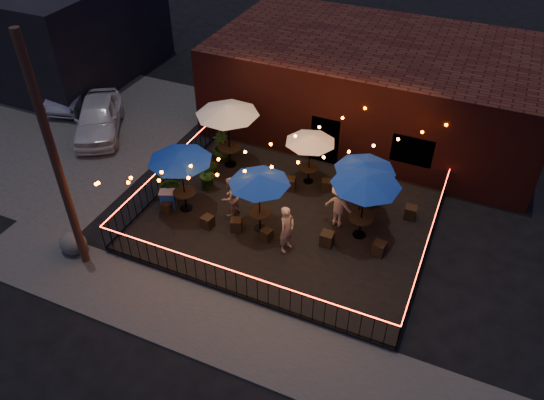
{
  "coord_description": "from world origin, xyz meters",
  "views": [
    {
      "loc": [
        5.47,
        -11.65,
        12.75
      ],
      "look_at": [
        -0.37,
        1.53,
        1.23
      ],
      "focal_mm": 35.0,
      "sensor_mm": 36.0,
      "label": 1
    }
  ],
  "objects_px": {
    "cafe_table_5": "(365,167)",
    "utility_pole": "(56,163)",
    "cafe_table_0": "(180,157)",
    "cooler": "(168,199)",
    "cafe_table_3": "(310,139)",
    "cafe_table_2": "(259,180)",
    "cafe_table_1": "(227,111)",
    "cafe_table_4": "(366,181)",
    "boulder": "(73,244)"
  },
  "relations": [
    {
      "from": "cafe_table_2",
      "to": "cafe_table_4",
      "type": "height_order",
      "value": "cafe_table_4"
    },
    {
      "from": "cafe_table_0",
      "to": "boulder",
      "type": "bearing_deg",
      "value": -125.18
    },
    {
      "from": "utility_pole",
      "to": "cafe_table_1",
      "type": "distance_m",
      "value": 7.22
    },
    {
      "from": "cafe_table_2",
      "to": "cafe_table_0",
      "type": "bearing_deg",
      "value": -177.88
    },
    {
      "from": "cafe_table_0",
      "to": "cafe_table_4",
      "type": "distance_m",
      "value": 6.43
    },
    {
      "from": "cafe_table_2",
      "to": "cafe_table_4",
      "type": "relative_size",
      "value": 0.93
    },
    {
      "from": "cafe_table_2",
      "to": "cafe_table_3",
      "type": "distance_m",
      "value": 3.38
    },
    {
      "from": "cafe_table_1",
      "to": "cafe_table_2",
      "type": "height_order",
      "value": "cafe_table_1"
    },
    {
      "from": "cafe_table_0",
      "to": "cooler",
      "type": "xyz_separation_m",
      "value": [
        -0.63,
        -0.2,
        -1.93
      ]
    },
    {
      "from": "cafe_table_2",
      "to": "boulder",
      "type": "bearing_deg",
      "value": -146.89
    },
    {
      "from": "cafe_table_3",
      "to": "cooler",
      "type": "relative_size",
      "value": 2.87
    },
    {
      "from": "cafe_table_0",
      "to": "cafe_table_5",
      "type": "height_order",
      "value": "cafe_table_0"
    },
    {
      "from": "utility_pole",
      "to": "cafe_table_3",
      "type": "relative_size",
      "value": 3.73
    },
    {
      "from": "utility_pole",
      "to": "cafe_table_1",
      "type": "relative_size",
      "value": 2.49
    },
    {
      "from": "cafe_table_0",
      "to": "cafe_table_4",
      "type": "relative_size",
      "value": 0.89
    },
    {
      "from": "cafe_table_2",
      "to": "cafe_table_5",
      "type": "distance_m",
      "value": 3.69
    },
    {
      "from": "cafe_table_2",
      "to": "boulder",
      "type": "height_order",
      "value": "cafe_table_2"
    },
    {
      "from": "cafe_table_0",
      "to": "cafe_table_3",
      "type": "relative_size",
      "value": 1.18
    },
    {
      "from": "cafe_table_2",
      "to": "boulder",
      "type": "distance_m",
      "value": 6.7
    },
    {
      "from": "cafe_table_1",
      "to": "cafe_table_5",
      "type": "distance_m",
      "value": 5.91
    },
    {
      "from": "utility_pole",
      "to": "cafe_table_0",
      "type": "xyz_separation_m",
      "value": [
        1.77,
        3.61,
        -1.54
      ]
    },
    {
      "from": "cafe_table_5",
      "to": "cooler",
      "type": "xyz_separation_m",
      "value": [
        -6.63,
        -2.44,
        -1.79
      ]
    },
    {
      "from": "cafe_table_3",
      "to": "cooler",
      "type": "xyz_separation_m",
      "value": [
        -4.19,
        -3.63,
        -1.58
      ]
    },
    {
      "from": "utility_pole",
      "to": "boulder",
      "type": "xyz_separation_m",
      "value": [
        -0.62,
        0.21,
        -3.63
      ]
    },
    {
      "from": "cafe_table_4",
      "to": "cafe_table_5",
      "type": "bearing_deg",
      "value": 106.91
    },
    {
      "from": "cafe_table_3",
      "to": "cafe_table_5",
      "type": "relative_size",
      "value": 0.9
    },
    {
      "from": "cafe_table_5",
      "to": "utility_pole",
      "type": "bearing_deg",
      "value": -143.04
    },
    {
      "from": "cooler",
      "to": "cafe_table_0",
      "type": "bearing_deg",
      "value": -5.85
    },
    {
      "from": "cafe_table_1",
      "to": "cafe_table_3",
      "type": "distance_m",
      "value": 3.43
    },
    {
      "from": "cafe_table_0",
      "to": "cafe_table_2",
      "type": "distance_m",
      "value": 2.99
    },
    {
      "from": "cafe_table_1",
      "to": "boulder",
      "type": "xyz_separation_m",
      "value": [
        -2.57,
        -6.61,
        -2.32
      ]
    },
    {
      "from": "cafe_table_1",
      "to": "cafe_table_5",
      "type": "height_order",
      "value": "cafe_table_1"
    },
    {
      "from": "boulder",
      "to": "cooler",
      "type": "bearing_deg",
      "value": 61.17
    },
    {
      "from": "cafe_table_3",
      "to": "cafe_table_4",
      "type": "bearing_deg",
      "value": -39.01
    },
    {
      "from": "cafe_table_3",
      "to": "cooler",
      "type": "height_order",
      "value": "cafe_table_3"
    },
    {
      "from": "cafe_table_1",
      "to": "cooler",
      "type": "bearing_deg",
      "value": -103.36
    },
    {
      "from": "utility_pole",
      "to": "boulder",
      "type": "distance_m",
      "value": 3.69
    },
    {
      "from": "cafe_table_1",
      "to": "utility_pole",
      "type": "bearing_deg",
      "value": -105.94
    },
    {
      "from": "cafe_table_5",
      "to": "boulder",
      "type": "bearing_deg",
      "value": -146.13
    },
    {
      "from": "utility_pole",
      "to": "cafe_table_0",
      "type": "bearing_deg",
      "value": 63.86
    },
    {
      "from": "cafe_table_3",
      "to": "boulder",
      "type": "bearing_deg",
      "value": -131.06
    },
    {
      "from": "cafe_table_3",
      "to": "cafe_table_5",
      "type": "height_order",
      "value": "cafe_table_5"
    },
    {
      "from": "cafe_table_4",
      "to": "cafe_table_5",
      "type": "xyz_separation_m",
      "value": [
        -0.32,
        1.04,
        -0.19
      ]
    },
    {
      "from": "cafe_table_3",
      "to": "boulder",
      "type": "distance_m",
      "value": 9.22
    },
    {
      "from": "cafe_table_2",
      "to": "cafe_table_3",
      "type": "xyz_separation_m",
      "value": [
        0.57,
        3.32,
        -0.18
      ]
    },
    {
      "from": "utility_pole",
      "to": "cafe_table_0",
      "type": "height_order",
      "value": "utility_pole"
    },
    {
      "from": "cafe_table_1",
      "to": "cafe_table_4",
      "type": "distance_m",
      "value": 6.46
    },
    {
      "from": "utility_pole",
      "to": "cooler",
      "type": "distance_m",
      "value": 5.0
    },
    {
      "from": "cafe_table_2",
      "to": "utility_pole",
      "type": "bearing_deg",
      "value": -141.96
    },
    {
      "from": "cafe_table_4",
      "to": "boulder",
      "type": "height_order",
      "value": "cafe_table_4"
    }
  ]
}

